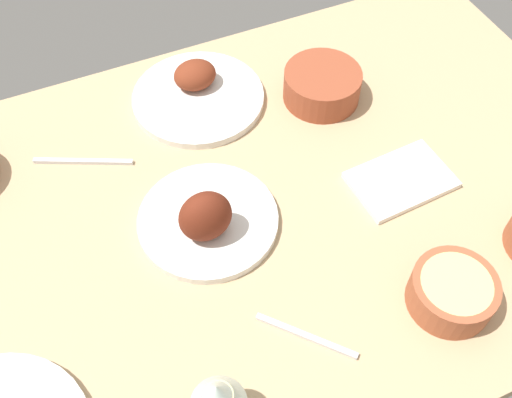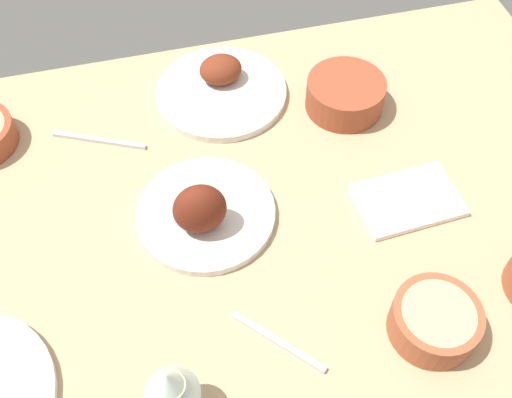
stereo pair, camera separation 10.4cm
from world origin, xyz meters
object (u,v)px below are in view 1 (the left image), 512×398
(plate_far_side, at_px, (208,220))
(fork_loose, at_px, (83,161))
(wine_glass, at_px, (218,398))
(folded_napkin, at_px, (401,180))
(bowl_soup, at_px, (322,85))
(spoon_loose, at_px, (306,336))
(plate_near_viewer, at_px, (198,93))
(bowl_potatoes, at_px, (452,292))

(plate_far_side, xyz_separation_m, fork_loose, (-0.16, 0.23, -0.03))
(wine_glass, distance_m, folded_napkin, 0.53)
(plate_far_side, bearing_deg, fork_loose, 124.26)
(plate_far_side, distance_m, bowl_soup, 0.39)
(fork_loose, bearing_deg, plate_far_side, 149.43)
(fork_loose, distance_m, spoon_loose, 0.53)
(plate_near_viewer, height_order, bowl_soup, plate_near_viewer)
(wine_glass, relative_size, folded_napkin, 0.78)
(plate_near_viewer, height_order, bowl_potatoes, plate_near_viewer)
(spoon_loose, bearing_deg, bowl_soup, 107.60)
(wine_glass, bearing_deg, folded_napkin, 29.75)
(plate_far_side, xyz_separation_m, folded_napkin, (0.36, -0.05, -0.02))
(plate_near_viewer, relative_size, folded_napkin, 1.48)
(plate_near_viewer, bearing_deg, wine_glass, -107.77)
(bowl_potatoes, bearing_deg, bowl_soup, 86.48)
(bowl_soup, distance_m, bowl_potatoes, 0.49)
(plate_near_viewer, height_order, plate_far_side, plate_far_side)
(plate_far_side, height_order, bowl_soup, plate_far_side)
(plate_near_viewer, distance_m, spoon_loose, 0.55)
(bowl_soup, height_order, wine_glass, wine_glass)
(wine_glass, height_order, fork_loose, wine_glass)
(bowl_potatoes, bearing_deg, fork_loose, 131.52)
(plate_far_side, bearing_deg, bowl_soup, 32.62)
(bowl_potatoes, relative_size, spoon_loose, 0.81)
(folded_napkin, xyz_separation_m, spoon_loose, (-0.29, -0.20, -0.00))
(bowl_potatoes, xyz_separation_m, wine_glass, (-0.39, -0.03, 0.07))
(plate_near_viewer, bearing_deg, bowl_potatoes, -71.25)
(plate_near_viewer, xyz_separation_m, bowl_soup, (0.23, -0.10, 0.02))
(wine_glass, height_order, folded_napkin, wine_glass)
(plate_near_viewer, relative_size, fork_loose, 1.43)
(bowl_potatoes, xyz_separation_m, fork_loose, (-0.45, 0.51, -0.03))
(plate_far_side, relative_size, bowl_soup, 1.57)
(plate_near_viewer, height_order, wine_glass, wine_glass)
(wine_glass, bearing_deg, bowl_potatoes, 3.84)
(folded_napkin, relative_size, spoon_loose, 1.09)
(bowl_potatoes, xyz_separation_m, folded_napkin, (0.06, 0.23, -0.03))
(bowl_soup, xyz_separation_m, folded_napkin, (0.03, -0.25, -0.03))
(plate_far_side, relative_size, wine_glass, 1.73)
(folded_napkin, bearing_deg, bowl_potatoes, -104.58)
(bowl_potatoes, height_order, wine_glass, wine_glass)
(bowl_potatoes, distance_m, folded_napkin, 0.24)
(folded_napkin, relative_size, fork_loose, 0.96)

